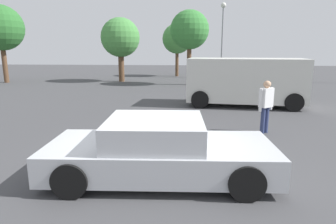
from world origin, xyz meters
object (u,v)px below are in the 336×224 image
object	(u,v)px
dog	(126,129)
light_post_near	(223,27)
pedestrian	(266,102)
sedan_foreground	(159,151)
van_white	(245,80)

from	to	relation	value
dog	light_post_near	distance (m)	19.03
dog	pedestrian	distance (m)	4.22
sedan_foreground	light_post_near	xyz separation A→B (m)	(3.33, 20.51, 3.75)
light_post_near	dog	bearing A→B (deg)	-104.12
sedan_foreground	van_white	xyz separation A→B (m)	(3.06, 7.75, 0.58)
sedan_foreground	light_post_near	world-z (taller)	light_post_near
pedestrian	dog	bearing A→B (deg)	-115.51
van_white	pedestrian	world-z (taller)	van_white
sedan_foreground	van_white	world-z (taller)	van_white
van_white	light_post_near	size ratio (longest dim) A/B	0.82
dog	light_post_near	xyz separation A→B (m)	(4.54, 18.04, 4.03)
pedestrian	light_post_near	size ratio (longest dim) A/B	0.25
van_white	light_post_near	distance (m)	13.15
sedan_foreground	pedestrian	size ratio (longest dim) A/B	2.79
van_white	pedestrian	bearing A→B (deg)	-86.34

